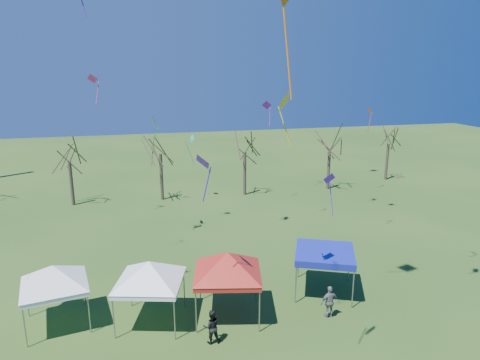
% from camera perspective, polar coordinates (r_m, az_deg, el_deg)
% --- Properties ---
extents(ground, '(140.00, 140.00, 0.00)m').
position_cam_1_polar(ground, '(21.77, 1.29, -20.87)').
color(ground, '#294A17').
rests_on(ground, ground).
extents(tree_1, '(3.42, 3.42, 7.54)m').
position_cam_1_polar(tree_1, '(42.72, -22.01, 4.33)').
color(tree_1, '#3D2D21').
rests_on(tree_1, ground).
extents(tree_2, '(3.71, 3.71, 8.18)m').
position_cam_1_polar(tree_2, '(42.01, -10.68, 5.67)').
color(tree_2, '#3D2D21').
rests_on(tree_2, ground).
extents(tree_3, '(3.59, 3.59, 7.91)m').
position_cam_1_polar(tree_3, '(43.02, 0.65, 5.84)').
color(tree_3, '#3D2D21').
rests_on(tree_3, ground).
extents(tree_4, '(3.58, 3.58, 7.89)m').
position_cam_1_polar(tree_4, '(46.21, 11.98, 6.11)').
color(tree_4, '#3D2D21').
rests_on(tree_4, ground).
extents(tree_5, '(3.39, 3.39, 7.46)m').
position_cam_1_polar(tree_5, '(52.15, 19.32, 6.19)').
color(tree_5, '#3D2D21').
rests_on(tree_5, ground).
extents(tent_white_west, '(4.22, 4.22, 3.78)m').
position_cam_1_polar(tent_white_west, '(23.41, -23.71, -10.88)').
color(tent_white_west, gray).
rests_on(tent_white_west, ground).
extents(tent_white_mid, '(4.27, 4.27, 3.91)m').
position_cam_1_polar(tent_white_mid, '(22.14, -12.05, -11.10)').
color(tent_white_mid, gray).
rests_on(tent_white_mid, ground).
extents(tent_red, '(4.58, 4.58, 4.14)m').
position_cam_1_polar(tent_red, '(22.16, -1.68, -10.20)').
color(tent_red, gray).
rests_on(tent_red, ground).
extents(tent_blue, '(4.33, 4.33, 2.58)m').
position_cam_1_polar(tent_blue, '(25.25, 11.24, -9.68)').
color(tent_blue, gray).
rests_on(tent_blue, ground).
extents(person_grey, '(1.07, 0.52, 1.76)m').
position_cam_1_polar(person_grey, '(23.59, 11.87, -15.62)').
color(person_grey, slate).
rests_on(person_grey, ground).
extents(person_dark, '(0.86, 0.68, 1.69)m').
position_cam_1_polar(person_dark, '(21.36, -3.81, -18.92)').
color(person_dark, black).
rests_on(person_dark, ground).
extents(kite_22, '(0.89, 1.05, 2.99)m').
position_cam_1_polar(kite_22, '(41.60, -6.49, 5.35)').
color(kite_22, '#0DCFA9').
rests_on(kite_22, ground).
extents(kite_19, '(0.97, 0.78, 2.40)m').
position_cam_1_polar(kite_19, '(39.80, 3.60, 9.88)').
color(kite_19, purple).
rests_on(kite_19, ground).
extents(kite_1, '(1.03, 1.17, 2.18)m').
position_cam_1_polar(kite_1, '(18.93, -4.92, 2.41)').
color(kite_1, '#5118AB').
rests_on(kite_1, ground).
extents(kite_12, '(0.43, 0.88, 2.65)m').
position_cam_1_polar(kite_12, '(45.30, 16.92, 8.78)').
color(kite_12, '#EB4116').
rests_on(kite_12, ground).
extents(kite_11, '(0.71, 1.18, 2.62)m').
position_cam_1_polar(kite_11, '(32.10, -11.43, 7.63)').
color(kite_11, green).
rests_on(kite_11, ground).
extents(kite_17, '(1.07, 0.77, 2.94)m').
position_cam_1_polar(kite_17, '(27.36, 11.80, 0.11)').
color(kite_17, '#691BC2').
rests_on(kite_17, ground).
extents(kite_27, '(1.05, 1.15, 2.60)m').
position_cam_1_polar(kite_27, '(19.06, 5.81, 10.32)').
color(kite_27, gold).
rests_on(kite_27, ground).
extents(kite_13, '(1.13, 1.00, 2.38)m').
position_cam_1_polar(kite_13, '(36.50, -19.03, 12.63)').
color(kite_13, '#CA2C84').
rests_on(kite_13, ground).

